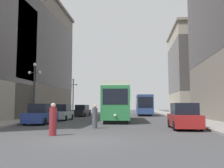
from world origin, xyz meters
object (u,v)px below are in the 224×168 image
at_px(streetcar, 118,102).
at_px(parked_car_left_near, 41,115).
at_px(pedestrian_crossing_far, 95,117).
at_px(lamp_post_left_near, 34,83).
at_px(parked_car_left_far, 62,113).
at_px(lamp_post_left_far, 73,91).
at_px(pedestrian_crossing_near, 53,120).
at_px(transit_bus, 144,104).
at_px(parked_car_left_mid, 82,111).
at_px(parked_car_right_far, 184,117).

relative_size(streetcar, parked_car_left_near, 2.58).
xyz_separation_m(pedestrian_crossing_far, lamp_post_left_near, (-7.47, 6.45, 3.22)).
height_order(streetcar, parked_car_left_far, streetcar).
bearing_deg(lamp_post_left_far, parked_car_left_near, -84.01).
bearing_deg(streetcar, pedestrian_crossing_near, -101.97).
distance_m(pedestrian_crossing_far, lamp_post_left_near, 10.39).
relative_size(pedestrian_crossing_near, lamp_post_left_near, 0.30).
xyz_separation_m(streetcar, parked_car_left_near, (-6.57, -5.74, -1.26)).
xyz_separation_m(streetcar, lamp_post_left_far, (-8.47, 12.36, 1.99)).
xyz_separation_m(parked_car_left_near, pedestrian_crossing_far, (5.58, -3.83, -0.04)).
xyz_separation_m(parked_car_left_far, lamp_post_left_near, (-1.90, -3.47, 3.18)).
distance_m(transit_bus, parked_car_left_mid, 11.52).
distance_m(parked_car_left_mid, parked_car_right_far, 23.44).
bearing_deg(lamp_post_left_far, transit_bus, 19.62).
relative_size(parked_car_left_mid, pedestrian_crossing_near, 2.84).
relative_size(streetcar, parked_car_left_far, 2.86).
relative_size(streetcar, lamp_post_left_near, 2.06).
distance_m(streetcar, parked_car_left_near, 8.81).
distance_m(parked_car_right_far, parked_car_left_far, 15.43).
relative_size(parked_car_left_far, pedestrian_crossing_far, 2.49).
height_order(transit_bus, pedestrian_crossing_far, transit_bus).
height_order(streetcar, transit_bus, streetcar).
height_order(parked_car_left_mid, lamp_post_left_far, lamp_post_left_far).
distance_m(transit_bus, pedestrian_crossing_near, 31.20).
relative_size(streetcar, lamp_post_left_far, 2.02).
xyz_separation_m(streetcar, parked_car_left_far, (-6.57, 0.34, -1.26)).
height_order(parked_car_right_far, parked_car_left_far, same).
bearing_deg(lamp_post_left_near, streetcar, 20.25).
xyz_separation_m(transit_bus, lamp_post_left_near, (-11.78, -19.68, 2.08)).
distance_m(transit_bus, parked_car_right_far, 26.10).
relative_size(pedestrian_crossing_far, lamp_post_left_far, 0.28).
height_order(parked_car_left_mid, parked_car_right_far, same).
xyz_separation_m(parked_car_left_mid, pedestrian_crossing_far, (5.57, -20.32, -0.04)).
bearing_deg(pedestrian_crossing_far, transit_bus, 91.62).
height_order(transit_bus, pedestrian_crossing_near, transit_bus).
distance_m(pedestrian_crossing_far, lamp_post_left_far, 23.40).
height_order(parked_car_left_mid, lamp_post_left_near, lamp_post_left_near).
distance_m(parked_car_left_mid, pedestrian_crossing_far, 21.07).
distance_m(parked_car_left_near, lamp_post_left_far, 18.49).
bearing_deg(lamp_post_left_near, parked_car_left_far, 61.27).
distance_m(parked_car_left_near, lamp_post_left_near, 4.54).
bearing_deg(parked_car_left_far, parked_car_left_near, -90.31).
height_order(parked_car_left_mid, pedestrian_crossing_far, parked_car_left_mid).
bearing_deg(streetcar, lamp_post_left_near, -161.48).
height_order(parked_car_left_near, lamp_post_left_near, lamp_post_left_near).
bearing_deg(parked_car_right_far, lamp_post_left_near, -24.27).
xyz_separation_m(parked_car_left_near, parked_car_right_far, (11.94, -3.69, -0.00)).
bearing_deg(lamp_post_left_near, lamp_post_left_far, 90.00).
xyz_separation_m(parked_car_left_near, lamp_post_left_near, (-1.90, 2.62, 3.18)).
relative_size(pedestrian_crossing_near, pedestrian_crossing_far, 1.04).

